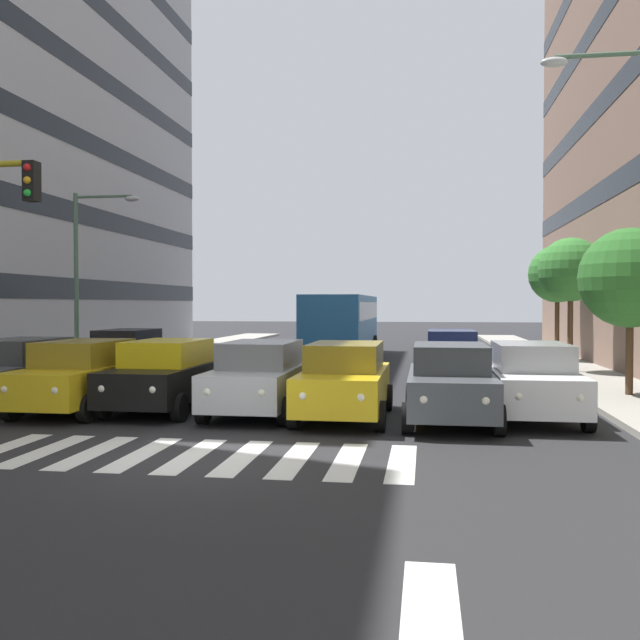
{
  "coord_description": "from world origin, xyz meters",
  "views": [
    {
      "loc": [
        -3.98,
        11.43,
        2.62
      ],
      "look_at": [
        -1.35,
        -5.82,
        2.21
      ],
      "focal_mm": 38.98,
      "sensor_mm": 36.0,
      "label": 1
    }
  ],
  "objects_px": {
    "car_3": "(260,377)",
    "car_6": "(18,372)",
    "street_tree_2": "(571,270)",
    "bus_behind_traffic": "(343,320)",
    "car_1": "(450,382)",
    "car_2": "(345,380)",
    "street_lamp_right": "(87,262)",
    "car_row2_1": "(126,353)",
    "car_5": "(81,375)",
    "car_4": "(166,375)",
    "street_tree_3": "(557,274)",
    "car_0": "(532,380)",
    "car_row2_0": "(451,355)",
    "street_tree_1": "(630,278)"
  },
  "relations": [
    {
      "from": "car_row2_1",
      "to": "bus_behind_traffic",
      "type": "height_order",
      "value": "bus_behind_traffic"
    },
    {
      "from": "street_tree_2",
      "to": "street_lamp_right",
      "type": "bearing_deg",
      "value": 8.75
    },
    {
      "from": "car_row2_1",
      "to": "car_5",
      "type": "bearing_deg",
      "value": 106.29
    },
    {
      "from": "car_1",
      "to": "street_tree_2",
      "type": "xyz_separation_m",
      "value": [
        -4.69,
        -10.92,
        2.96
      ]
    },
    {
      "from": "car_1",
      "to": "car_5",
      "type": "height_order",
      "value": "same"
    },
    {
      "from": "street_tree_2",
      "to": "bus_behind_traffic",
      "type": "bearing_deg",
      "value": -34.15
    },
    {
      "from": "bus_behind_traffic",
      "to": "street_tree_2",
      "type": "bearing_deg",
      "value": 145.85
    },
    {
      "from": "car_5",
      "to": "car_row2_0",
      "type": "distance_m",
      "value": 12.25
    },
    {
      "from": "car_6",
      "to": "car_1",
      "type": "bearing_deg",
      "value": 175.8
    },
    {
      "from": "car_3",
      "to": "car_0",
      "type": "bearing_deg",
      "value": -177.76
    },
    {
      "from": "car_0",
      "to": "street_tree_1",
      "type": "distance_m",
      "value": 5.34
    },
    {
      "from": "car_row2_0",
      "to": "street_lamp_right",
      "type": "bearing_deg",
      "value": 0.67
    },
    {
      "from": "bus_behind_traffic",
      "to": "street_tree_2",
      "type": "height_order",
      "value": "street_tree_2"
    },
    {
      "from": "car_6",
      "to": "car_5",
      "type": "bearing_deg",
      "value": 164.33
    },
    {
      "from": "car_1",
      "to": "car_4",
      "type": "bearing_deg",
      "value": -5.6
    },
    {
      "from": "car_4",
      "to": "car_5",
      "type": "height_order",
      "value": "same"
    },
    {
      "from": "street_tree_3",
      "to": "car_row2_1",
      "type": "bearing_deg",
      "value": 28.85
    },
    {
      "from": "car_0",
      "to": "car_row2_1",
      "type": "bearing_deg",
      "value": -27.64
    },
    {
      "from": "car_3",
      "to": "bus_behind_traffic",
      "type": "relative_size",
      "value": 0.42
    },
    {
      "from": "car_0",
      "to": "car_2",
      "type": "distance_m",
      "value": 4.24
    },
    {
      "from": "car_6",
      "to": "car_row2_1",
      "type": "bearing_deg",
      "value": -89.33
    },
    {
      "from": "car_2",
      "to": "street_lamp_right",
      "type": "bearing_deg",
      "value": -37.87
    },
    {
      "from": "street_lamp_right",
      "to": "street_tree_3",
      "type": "bearing_deg",
      "value": -155.88
    },
    {
      "from": "car_3",
      "to": "car_6",
      "type": "xyz_separation_m",
      "value": [
        6.4,
        -0.31,
        0.0
      ]
    },
    {
      "from": "car_5",
      "to": "street_tree_2",
      "type": "height_order",
      "value": "street_tree_2"
    },
    {
      "from": "car_3",
      "to": "street_tree_2",
      "type": "distance_m",
      "value": 14.17
    },
    {
      "from": "car_row2_0",
      "to": "street_tree_1",
      "type": "distance_m",
      "value": 6.59
    },
    {
      "from": "car_0",
      "to": "car_3",
      "type": "relative_size",
      "value": 1.0
    },
    {
      "from": "car_3",
      "to": "street_tree_1",
      "type": "height_order",
      "value": "street_tree_1"
    },
    {
      "from": "car_1",
      "to": "car_row2_1",
      "type": "height_order",
      "value": "same"
    },
    {
      "from": "car_1",
      "to": "car_2",
      "type": "xyz_separation_m",
      "value": [
        2.36,
        -0.14,
        0.0
      ]
    },
    {
      "from": "car_6",
      "to": "street_tree_2",
      "type": "xyz_separation_m",
      "value": [
        -15.52,
        -10.12,
        2.96
      ]
    },
    {
      "from": "car_4",
      "to": "street_tree_3",
      "type": "height_order",
      "value": "street_tree_3"
    },
    {
      "from": "car_1",
      "to": "car_4",
      "type": "relative_size",
      "value": 1.0
    },
    {
      "from": "car_1",
      "to": "car_5",
      "type": "relative_size",
      "value": 1.0
    },
    {
      "from": "car_0",
      "to": "street_tree_1",
      "type": "height_order",
      "value": "street_tree_1"
    },
    {
      "from": "car_row2_0",
      "to": "street_tree_1",
      "type": "bearing_deg",
      "value": 138.76
    },
    {
      "from": "car_3",
      "to": "bus_behind_traffic",
      "type": "height_order",
      "value": "bus_behind_traffic"
    },
    {
      "from": "street_lamp_right",
      "to": "car_0",
      "type": "bearing_deg",
      "value": 152.81
    },
    {
      "from": "car_3",
      "to": "car_row2_1",
      "type": "bearing_deg",
      "value": -46.89
    },
    {
      "from": "car_2",
      "to": "car_row2_0",
      "type": "height_order",
      "value": "same"
    },
    {
      "from": "car_2",
      "to": "street_tree_1",
      "type": "height_order",
      "value": "street_tree_1"
    },
    {
      "from": "car_row2_1",
      "to": "bus_behind_traffic",
      "type": "bearing_deg",
      "value": -123.75
    },
    {
      "from": "car_2",
      "to": "car_6",
      "type": "xyz_separation_m",
      "value": [
        8.47,
        -0.65,
        0.0
      ]
    },
    {
      "from": "car_3",
      "to": "street_lamp_right",
      "type": "xyz_separation_m",
      "value": [
        8.34,
        -7.75,
        3.25
      ]
    },
    {
      "from": "car_1",
      "to": "street_tree_2",
      "type": "bearing_deg",
      "value": -113.24
    },
    {
      "from": "car_row2_0",
      "to": "bus_behind_traffic",
      "type": "relative_size",
      "value": 0.42
    },
    {
      "from": "car_3",
      "to": "car_6",
      "type": "height_order",
      "value": "same"
    },
    {
      "from": "car_5",
      "to": "car_4",
      "type": "bearing_deg",
      "value": -167.36
    },
    {
      "from": "car_0",
      "to": "car_row2_1",
      "type": "distance_m",
      "value": 14.39
    }
  ]
}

